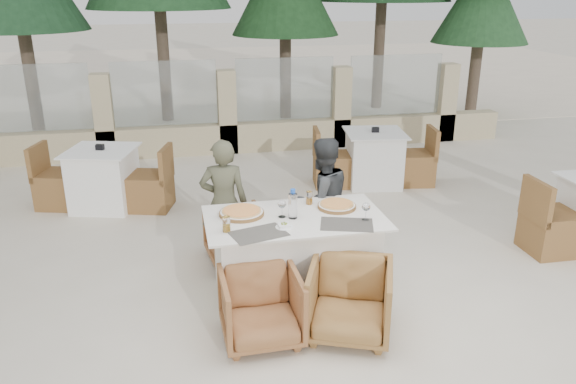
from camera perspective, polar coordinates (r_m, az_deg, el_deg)
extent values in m
plane|color=beige|center=(5.39, -0.43, -9.92)|extent=(80.00, 80.00, 0.00)
cube|color=#F6E5C9|center=(18.79, -9.15, 11.75)|extent=(30.00, 16.00, 0.01)
cone|color=#245229|center=(12.80, 19.09, 17.17)|extent=(1.98, 1.98, 4.50)
cube|color=#544F48|center=(4.68, -3.00, -4.25)|extent=(0.51, 0.41, 0.00)
cube|color=#4F4B44|center=(4.88, 5.99, -3.29)|extent=(0.52, 0.42, 0.00)
cylinder|color=orange|center=(5.06, -4.74, -2.05)|extent=(0.53, 0.53, 0.05)
cylinder|color=#D45E1D|center=(5.22, 4.97, -1.37)|extent=(0.44, 0.44, 0.05)
cylinder|color=#A6BEDB|center=(4.94, 0.50, -1.20)|extent=(0.09, 0.09, 0.27)
cylinder|color=gold|center=(4.72, -6.28, -3.28)|extent=(0.07, 0.07, 0.13)
cylinder|color=orange|center=(5.28, 2.18, -0.59)|extent=(0.08, 0.08, 0.12)
imported|color=#976037|center=(5.87, -5.30, -4.34)|extent=(0.66, 0.68, 0.55)
imported|color=olive|center=(5.85, 1.47, -4.32)|extent=(0.68, 0.69, 0.55)
imported|color=#9B6438|center=(4.59, -2.74, -11.60)|extent=(0.64, 0.66, 0.59)
imported|color=olive|center=(4.66, 6.27, -10.88)|extent=(0.87, 0.88, 0.62)
imported|color=#53533C|center=(5.68, -6.52, -1.08)|extent=(0.52, 0.37, 1.31)
imported|color=#373A3C|center=(5.70, 3.46, -0.91)|extent=(0.76, 0.67, 1.31)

